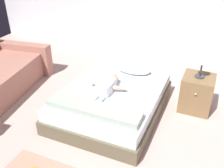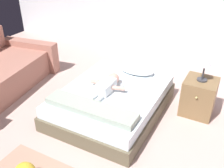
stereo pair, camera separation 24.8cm
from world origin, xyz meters
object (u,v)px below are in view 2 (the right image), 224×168
Objects in this scene: baby at (107,85)px; lamp at (205,63)px; pillow at (136,69)px; toy_block at (98,84)px; nightstand at (199,97)px; bed at (112,101)px; toothbrush at (124,88)px.

lamp reaches higher than baby.
lamp is (1.00, -0.10, 0.37)m from pillow.
baby is 0.17m from toy_block.
bed is at bearing -153.34° from nightstand.
pillow is 6.24× the size of toy_block.
lamp is at bearing 26.00° from baby.
pillow is 1.02m from nightstand.
lamp is at bearing 90.00° from nightstand.
bed is 1.23m from nightstand.
bed is 2.65× the size of baby.
baby is at bearing -11.50° from toy_block.
pillow is 1.08m from lamp.
nightstand is at bearing -90.00° from lamp.
bed is 19.48× the size of toy_block.
pillow reaches higher than toothbrush.
pillow is 0.69m from baby.
nightstand reaches higher than toothbrush.
toothbrush is at bearing -156.72° from nightstand.
pillow is at bearing 174.25° from lamp.
toothbrush is at bearing -156.72° from lamp.
toy_block reaches higher than bed.
toothbrush is (0.12, 0.13, 0.19)m from bed.
lamp is (1.16, 0.57, 0.36)m from baby.
lamp is at bearing -5.75° from pillow.
nightstand is at bearing 26.66° from bed.
baby is 1.30m from nightstand.
bed is at bearing -153.34° from lamp.
bed is at bearing -97.79° from pillow.
pillow is at bearing 63.26° from toy_block.
toothbrush is at bearing -86.51° from pillow.
baby is 4.98× the size of toothbrush.
bed is 0.32m from toy_block.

